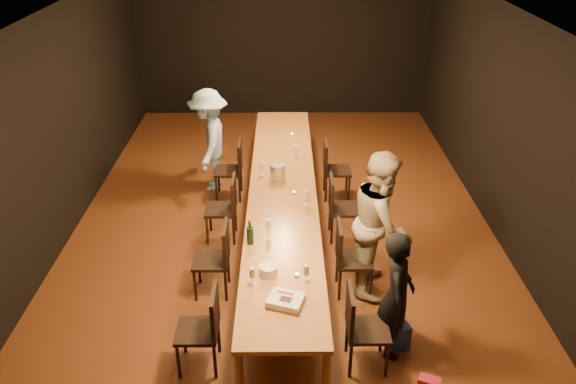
{
  "coord_description": "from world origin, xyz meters",
  "views": [
    {
      "loc": [
        0.02,
        -6.65,
        4.32
      ],
      "look_at": [
        0.07,
        -0.52,
        1.0
      ],
      "focal_mm": 35.0,
      "sensor_mm": 36.0,
      "label": 1
    }
  ],
  "objects_px": {
    "woman_tan": "(381,222)",
    "birthday_cake": "(286,301)",
    "chair_left_2": "(221,209)",
    "chair_right_3": "(337,170)",
    "chair_right_2": "(345,208)",
    "champagne_bottle": "(250,231)",
    "chair_right_0": "(368,329)",
    "chair_left_1": "(211,260)",
    "man_blue": "(210,140)",
    "chair_right_1": "(354,259)",
    "woman_birthday": "(397,294)",
    "table": "(283,193)",
    "chair_left_3": "(228,170)",
    "plate_stack": "(268,270)",
    "chair_left_0": "(197,330)",
    "ice_bucket": "(278,172)"
  },
  "relations": [
    {
      "from": "woman_tan",
      "to": "birthday_cake",
      "type": "bearing_deg",
      "value": 151.37
    },
    {
      "from": "chair_left_2",
      "to": "chair_right_3",
      "type": "bearing_deg",
      "value": -54.78
    },
    {
      "from": "chair_right_2",
      "to": "birthday_cake",
      "type": "distance_m",
      "value": 2.51
    },
    {
      "from": "champagne_bottle",
      "to": "chair_right_3",
      "type": "bearing_deg",
      "value": 63.93
    },
    {
      "from": "chair_right_0",
      "to": "chair_left_1",
      "type": "distance_m",
      "value": 2.08
    },
    {
      "from": "man_blue",
      "to": "chair_right_0",
      "type": "bearing_deg",
      "value": 27.71
    },
    {
      "from": "man_blue",
      "to": "chair_right_2",
      "type": "bearing_deg",
      "value": 53.4
    },
    {
      "from": "chair_right_1",
      "to": "man_blue",
      "type": "distance_m",
      "value": 3.4
    },
    {
      "from": "woman_birthday",
      "to": "table",
      "type": "bearing_deg",
      "value": 37.12
    },
    {
      "from": "chair_right_2",
      "to": "chair_left_3",
      "type": "bearing_deg",
      "value": -125.22
    },
    {
      "from": "woman_birthday",
      "to": "plate_stack",
      "type": "xyz_separation_m",
      "value": [
        -1.3,
        0.31,
        0.08
      ]
    },
    {
      "from": "table",
      "to": "chair_left_2",
      "type": "distance_m",
      "value": 0.88
    },
    {
      "from": "chair_right_3",
      "to": "woman_birthday",
      "type": "distance_m",
      "value": 3.41
    },
    {
      "from": "champagne_bottle",
      "to": "chair_left_0",
      "type": "bearing_deg",
      "value": -113.47
    },
    {
      "from": "chair_right_1",
      "to": "champagne_bottle",
      "type": "relative_size",
      "value": 2.84
    },
    {
      "from": "chair_left_3",
      "to": "birthday_cake",
      "type": "height_order",
      "value": "chair_left_3"
    },
    {
      "from": "chair_right_2",
      "to": "chair_left_0",
      "type": "height_order",
      "value": "same"
    },
    {
      "from": "woman_tan",
      "to": "birthday_cake",
      "type": "relative_size",
      "value": 4.43
    },
    {
      "from": "table",
      "to": "chair_left_0",
      "type": "distance_m",
      "value": 2.56
    },
    {
      "from": "chair_right_0",
      "to": "chair_left_3",
      "type": "bearing_deg",
      "value": -154.72
    },
    {
      "from": "chair_right_2",
      "to": "chair_left_3",
      "type": "xyz_separation_m",
      "value": [
        -1.7,
        1.2,
        0.0
      ]
    },
    {
      "from": "table",
      "to": "chair_left_0",
      "type": "relative_size",
      "value": 6.45
    },
    {
      "from": "chair_right_3",
      "to": "champagne_bottle",
      "type": "bearing_deg",
      "value": -26.07
    },
    {
      "from": "chair_left_1",
      "to": "ice_bucket",
      "type": "relative_size",
      "value": 3.91
    },
    {
      "from": "birthday_cake",
      "to": "plate_stack",
      "type": "distance_m",
      "value": 0.51
    },
    {
      "from": "chair_right_1",
      "to": "woman_tan",
      "type": "relative_size",
      "value": 0.52
    },
    {
      "from": "chair_right_2",
      "to": "man_blue",
      "type": "bearing_deg",
      "value": -127.3
    },
    {
      "from": "chair_right_3",
      "to": "plate_stack",
      "type": "relative_size",
      "value": 4.83
    },
    {
      "from": "chair_right_2",
      "to": "woman_tan",
      "type": "bearing_deg",
      "value": 15.62
    },
    {
      "from": "chair_right_1",
      "to": "chair_right_2",
      "type": "bearing_deg",
      "value": 180.0
    },
    {
      "from": "plate_stack",
      "to": "champagne_bottle",
      "type": "distance_m",
      "value": 0.64
    },
    {
      "from": "chair_right_2",
      "to": "ice_bucket",
      "type": "xyz_separation_m",
      "value": [
        -0.92,
        0.31,
        0.4
      ]
    },
    {
      "from": "chair_left_0",
      "to": "birthday_cake",
      "type": "bearing_deg",
      "value": -86.92
    },
    {
      "from": "chair_right_0",
      "to": "man_blue",
      "type": "distance_m",
      "value": 4.42
    },
    {
      "from": "plate_stack",
      "to": "chair_left_3",
      "type": "bearing_deg",
      "value": 102.82
    },
    {
      "from": "champagne_bottle",
      "to": "ice_bucket",
      "type": "bearing_deg",
      "value": 79.37
    },
    {
      "from": "ice_bucket",
      "to": "woman_tan",
      "type": "bearing_deg",
      "value": -48.63
    },
    {
      "from": "chair_right_3",
      "to": "woman_tan",
      "type": "relative_size",
      "value": 0.52
    },
    {
      "from": "chair_right_1",
      "to": "birthday_cake",
      "type": "bearing_deg",
      "value": -35.4
    },
    {
      "from": "birthday_cake",
      "to": "plate_stack",
      "type": "relative_size",
      "value": 2.09
    },
    {
      "from": "chair_left_0",
      "to": "champagne_bottle",
      "type": "xyz_separation_m",
      "value": [
        0.48,
        1.11,
        0.45
      ]
    },
    {
      "from": "chair_left_0",
      "to": "chair_left_3",
      "type": "height_order",
      "value": "same"
    },
    {
      "from": "woman_birthday",
      "to": "birthday_cake",
      "type": "bearing_deg",
      "value": 107.86
    },
    {
      "from": "chair_left_1",
      "to": "chair_left_2",
      "type": "xyz_separation_m",
      "value": [
        0.0,
        1.2,
        0.0
      ]
    },
    {
      "from": "chair_right_0",
      "to": "champagne_bottle",
      "type": "height_order",
      "value": "champagne_bottle"
    },
    {
      "from": "chair_right_3",
      "to": "ice_bucket",
      "type": "xyz_separation_m",
      "value": [
        -0.92,
        -0.89,
        0.4
      ]
    },
    {
      "from": "plate_stack",
      "to": "chair_left_0",
      "type": "bearing_deg",
      "value": -143.38
    },
    {
      "from": "chair_right_3",
      "to": "woman_birthday",
      "type": "relative_size",
      "value": 0.64
    },
    {
      "from": "chair_left_2",
      "to": "woman_tan",
      "type": "height_order",
      "value": "woman_tan"
    },
    {
      "from": "chair_right_2",
      "to": "chair_left_2",
      "type": "bearing_deg",
      "value": -90.0
    }
  ]
}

